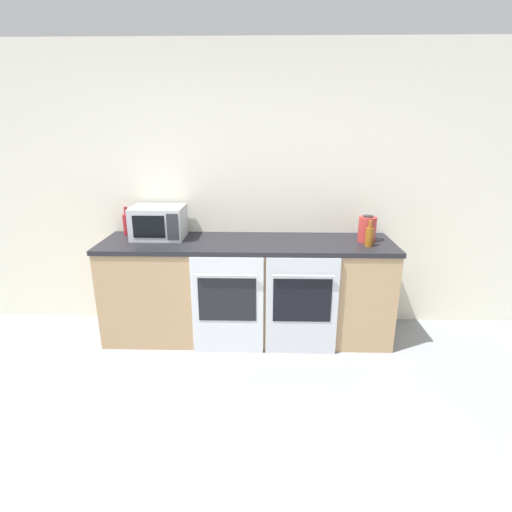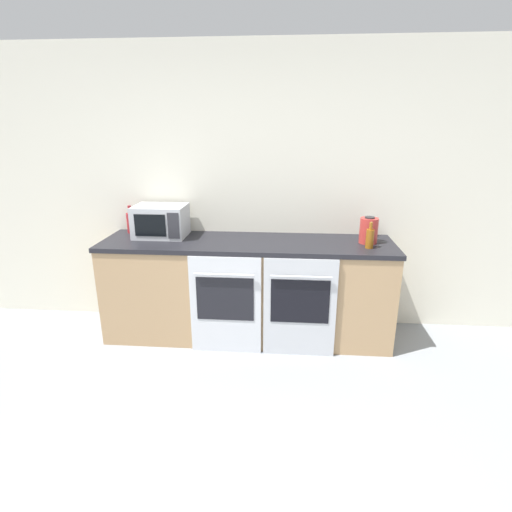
{
  "view_description": "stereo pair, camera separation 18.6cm",
  "coord_description": "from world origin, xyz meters",
  "px_view_note": "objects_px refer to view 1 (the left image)",
  "views": [
    {
      "loc": [
        0.17,
        -1.24,
        1.88
      ],
      "look_at": [
        0.08,
        2.15,
        0.78
      ],
      "focal_mm": 28.0,
      "sensor_mm": 36.0,
      "label": 1
    },
    {
      "loc": [
        0.35,
        -1.23,
        1.88
      ],
      "look_at": [
        0.08,
        2.15,
        0.78
      ],
      "focal_mm": 28.0,
      "sensor_mm": 36.0,
      "label": 2
    }
  ],
  "objects_px": {
    "bottle_amber": "(369,236)",
    "bottle_clear": "(367,227)",
    "oven_left": "(227,306)",
    "kettle": "(367,229)",
    "microwave": "(159,222)",
    "oven_right": "(302,307)",
    "bottle_red": "(127,224)"
  },
  "relations": [
    {
      "from": "oven_right",
      "to": "kettle",
      "type": "relative_size",
      "value": 3.75
    },
    {
      "from": "microwave",
      "to": "bottle_clear",
      "type": "distance_m",
      "value": 1.92
    },
    {
      "from": "oven_left",
      "to": "kettle",
      "type": "bearing_deg",
      "value": 16.86
    },
    {
      "from": "bottle_red",
      "to": "bottle_amber",
      "type": "bearing_deg",
      "value": -8.71
    },
    {
      "from": "oven_right",
      "to": "kettle",
      "type": "height_order",
      "value": "kettle"
    },
    {
      "from": "bottle_red",
      "to": "kettle",
      "type": "relative_size",
      "value": 1.13
    },
    {
      "from": "kettle",
      "to": "microwave",
      "type": "bearing_deg",
      "value": 177.59
    },
    {
      "from": "microwave",
      "to": "bottle_amber",
      "type": "relative_size",
      "value": 2.1
    },
    {
      "from": "microwave",
      "to": "bottle_clear",
      "type": "height_order",
      "value": "microwave"
    },
    {
      "from": "bottle_clear",
      "to": "oven_right",
      "type": "bearing_deg",
      "value": -137.35
    },
    {
      "from": "oven_right",
      "to": "microwave",
      "type": "xyz_separation_m",
      "value": [
        -1.28,
        0.44,
        0.61
      ]
    },
    {
      "from": "oven_right",
      "to": "bottle_amber",
      "type": "height_order",
      "value": "bottle_amber"
    },
    {
      "from": "kettle",
      "to": "bottle_clear",
      "type": "bearing_deg",
      "value": 75.69
    },
    {
      "from": "oven_left",
      "to": "kettle",
      "type": "xyz_separation_m",
      "value": [
        1.21,
        0.37,
        0.58
      ]
    },
    {
      "from": "bottle_amber",
      "to": "kettle",
      "type": "xyz_separation_m",
      "value": [
        0.02,
        0.16,
        0.03
      ]
    },
    {
      "from": "oven_left",
      "to": "bottle_red",
      "type": "bearing_deg",
      "value": 150.99
    },
    {
      "from": "microwave",
      "to": "bottle_amber",
      "type": "height_order",
      "value": "microwave"
    },
    {
      "from": "oven_left",
      "to": "bottle_amber",
      "type": "distance_m",
      "value": 1.33
    },
    {
      "from": "bottle_clear",
      "to": "kettle",
      "type": "bearing_deg",
      "value": -104.31
    },
    {
      "from": "oven_right",
      "to": "bottle_red",
      "type": "xyz_separation_m",
      "value": [
        -1.6,
        0.54,
        0.57
      ]
    },
    {
      "from": "microwave",
      "to": "bottle_clear",
      "type": "xyz_separation_m",
      "value": [
        1.92,
        0.14,
        -0.07
      ]
    },
    {
      "from": "bottle_clear",
      "to": "bottle_red",
      "type": "distance_m",
      "value": 2.24
    },
    {
      "from": "bottle_amber",
      "to": "oven_right",
      "type": "bearing_deg",
      "value": -159.58
    },
    {
      "from": "oven_left",
      "to": "bottle_clear",
      "type": "height_order",
      "value": "bottle_clear"
    },
    {
      "from": "microwave",
      "to": "kettle",
      "type": "height_order",
      "value": "microwave"
    },
    {
      "from": "bottle_clear",
      "to": "bottle_amber",
      "type": "height_order",
      "value": "bottle_amber"
    },
    {
      "from": "bottle_clear",
      "to": "kettle",
      "type": "relative_size",
      "value": 0.78
    },
    {
      "from": "bottle_amber",
      "to": "bottle_clear",
      "type": "bearing_deg",
      "value": 79.0
    },
    {
      "from": "microwave",
      "to": "bottle_amber",
      "type": "bearing_deg",
      "value": -7.22
    },
    {
      "from": "bottle_red",
      "to": "oven_left",
      "type": "bearing_deg",
      "value": -29.01
    },
    {
      "from": "kettle",
      "to": "oven_right",
      "type": "bearing_deg",
      "value": -147.86
    },
    {
      "from": "bottle_clear",
      "to": "kettle",
      "type": "height_order",
      "value": "kettle"
    }
  ]
}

